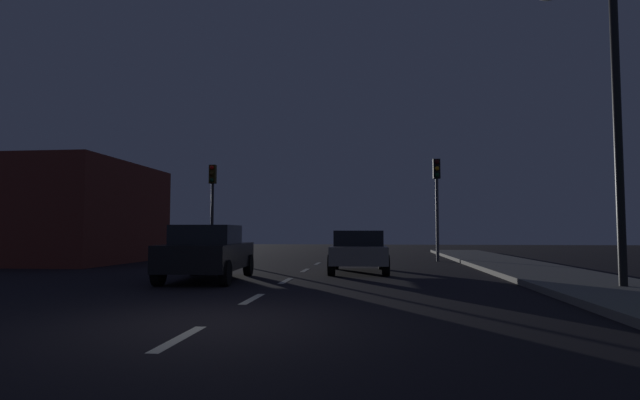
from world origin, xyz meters
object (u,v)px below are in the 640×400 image
object	(u,v)px
traffic_signal_left	(212,193)
traffic_signal_right	(437,189)
car_adjacent_lane	(208,252)
street_lamp_right	(604,104)
car_stopped_ahead	(358,251)

from	to	relation	value
traffic_signal_left	traffic_signal_right	size ratio (longest dim) A/B	0.97
traffic_signal_right	car_adjacent_lane	xyz separation A→B (m)	(-7.38, -9.94, -2.51)
traffic_signal_left	street_lamp_right	distance (m)	17.47
traffic_signal_left	car_stopped_ahead	bearing A→B (deg)	-43.10
car_adjacent_lane	street_lamp_right	bearing A→B (deg)	-10.79
traffic_signal_left	car_adjacent_lane	distance (m)	10.71
traffic_signal_right	street_lamp_right	xyz separation A→B (m)	(2.32, -11.79, 0.91)
traffic_signal_left	car_stopped_ahead	xyz separation A→B (m)	(7.19, -6.73, -2.49)
car_stopped_ahead	street_lamp_right	bearing A→B (deg)	-41.76
traffic_signal_right	street_lamp_right	size ratio (longest dim) A/B	0.67
traffic_signal_left	traffic_signal_right	bearing A→B (deg)	0.00
traffic_signal_left	street_lamp_right	bearing A→B (deg)	-42.51
car_stopped_ahead	car_adjacent_lane	size ratio (longest dim) A/B	0.92
traffic_signal_left	street_lamp_right	xyz separation A→B (m)	(12.86, -11.79, 0.99)
traffic_signal_left	traffic_signal_right	xyz separation A→B (m)	(10.54, 0.00, 0.08)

